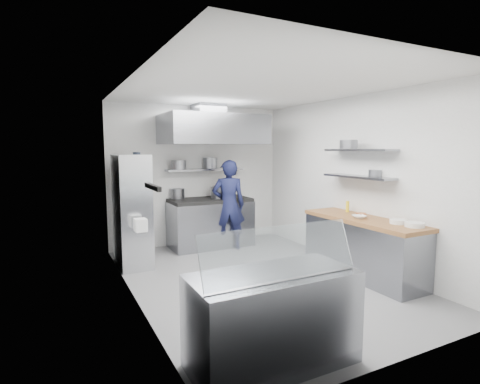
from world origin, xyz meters
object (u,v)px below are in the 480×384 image
gas_range (210,224)px  chef (229,205)px  wire_rack (132,211)px  display_case (273,319)px

gas_range → chef: size_ratio=0.92×
chef → wire_rack: 1.87m
gas_range → display_case: size_ratio=1.07×
wire_rack → gas_range: bearing=18.9°
gas_range → wire_rack: (-1.63, -0.56, 0.48)m
gas_range → display_case: 4.25m
display_case → gas_range: bearing=75.0°
chef → wire_rack: size_ratio=0.94×
gas_range → display_case: (-1.10, -4.10, -0.03)m
gas_range → chef: chef is taller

